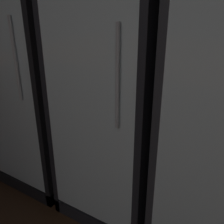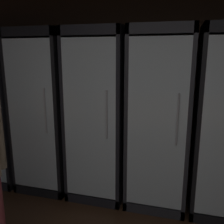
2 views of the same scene
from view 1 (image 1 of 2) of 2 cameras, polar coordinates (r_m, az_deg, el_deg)
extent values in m
cube|color=black|center=(2.78, -21.27, 13.08)|extent=(0.65, 0.04, 1.96)
cube|color=black|center=(2.37, -22.39, 11.18)|extent=(0.04, 0.64, 1.96)
cube|color=white|center=(2.77, -21.76, 12.94)|extent=(0.57, 0.02, 1.72)
cylinder|color=gray|center=(2.70, -21.63, -4.28)|extent=(0.07, 0.07, 0.20)
cylinder|color=gray|center=(2.64, -22.08, -1.68)|extent=(0.03, 0.03, 0.07)
cylinder|color=beige|center=(2.71, -21.58, -4.56)|extent=(0.08, 0.08, 0.08)
cube|color=black|center=(2.28, -10.17, 12.15)|extent=(0.65, 0.04, 1.96)
cube|color=black|center=(2.30, -21.08, 11.05)|extent=(0.04, 0.64, 1.96)
cube|color=black|center=(1.86, -9.21, 9.54)|extent=(0.04, 0.64, 1.96)
cube|color=black|center=(2.45, -13.30, -11.13)|extent=(0.65, 0.64, 0.10)
cube|color=white|center=(2.26, -10.68, 12.00)|extent=(0.57, 0.02, 1.72)
cube|color=silver|center=(1.88, -22.68, 8.13)|extent=(0.57, 0.02, 1.72)
cylinder|color=#B2B2B7|center=(1.69, -19.88, 10.38)|extent=(0.02, 0.02, 0.50)
cube|color=silver|center=(2.41, -13.46, -9.77)|extent=(0.55, 0.56, 0.02)
cylinder|color=#194723|center=(2.50, -17.08, -6.26)|extent=(0.06, 0.06, 0.18)
cylinder|color=#194723|center=(2.44, -17.44, -3.72)|extent=(0.02, 0.02, 0.07)
cylinder|color=#B2332D|center=(2.50, -17.08, -6.25)|extent=(0.07, 0.07, 0.07)
cylinder|color=gray|center=(2.43, -14.13, -6.75)|extent=(0.06, 0.06, 0.18)
cylinder|color=gray|center=(2.36, -14.47, -3.83)|extent=(0.02, 0.02, 0.10)
cylinder|color=tan|center=(2.44, -14.07, -7.28)|extent=(0.07, 0.07, 0.05)
cylinder|color=brown|center=(2.29, -13.35, -8.50)|extent=(0.06, 0.06, 0.20)
cylinder|color=brown|center=(2.22, -13.69, -5.40)|extent=(0.02, 0.02, 0.09)
cylinder|color=beige|center=(2.30, -13.29, -8.98)|extent=(0.07, 0.07, 0.08)
cylinder|color=gray|center=(2.22, -10.21, -9.40)|extent=(0.06, 0.06, 0.20)
cylinder|color=gray|center=(2.14, -10.49, -6.20)|extent=(0.02, 0.02, 0.09)
cylinder|color=#B2332D|center=(2.23, -10.16, -9.94)|extent=(0.07, 0.07, 0.07)
cube|color=silver|center=(2.21, -14.51, -0.51)|extent=(0.55, 0.56, 0.02)
cylinder|color=#9EAD99|center=(2.25, -17.25, 2.91)|extent=(0.06, 0.06, 0.22)
cylinder|color=#9EAD99|center=(2.20, -17.74, 6.63)|extent=(0.02, 0.02, 0.09)
cylinder|color=white|center=(2.26, -17.17, 2.31)|extent=(0.06, 0.06, 0.07)
cylinder|color=#9EAD99|center=(2.07, -12.16, 1.33)|extent=(0.06, 0.06, 0.20)
cylinder|color=#9EAD99|center=(2.02, -12.50, 4.94)|extent=(0.02, 0.02, 0.08)
cylinder|color=beige|center=(2.07, -12.14, 1.13)|extent=(0.07, 0.07, 0.06)
cube|color=silver|center=(2.07, -15.75, 10.29)|extent=(0.55, 0.56, 0.02)
cylinder|color=#9EAD99|center=(2.20, -19.06, 13.34)|extent=(0.07, 0.07, 0.18)
cylinder|color=#9EAD99|center=(2.18, -19.53, 16.67)|extent=(0.02, 0.02, 0.07)
cylinder|color=white|center=(2.20, -19.03, 13.13)|extent=(0.07, 0.07, 0.06)
cylinder|color=brown|center=(2.08, -15.64, 13.36)|extent=(0.06, 0.06, 0.20)
cylinder|color=brown|center=(2.06, -16.07, 17.03)|extent=(0.02, 0.02, 0.07)
cylinder|color=#2D2D33|center=(2.08, -15.65, 13.45)|extent=(0.07, 0.07, 0.07)
cylinder|color=#336B38|center=(1.93, -11.57, 13.43)|extent=(0.07, 0.07, 0.23)
cylinder|color=#336B38|center=(1.91, -11.95, 17.72)|extent=(0.02, 0.02, 0.07)
cylinder|color=white|center=(1.93, -11.54, 13.08)|extent=(0.07, 0.07, 0.08)
cube|color=black|center=(1.90, 6.06, 9.99)|extent=(0.65, 0.04, 1.96)
cube|color=black|center=(1.81, -7.13, 9.23)|extent=(0.04, 0.64, 1.96)
cube|color=black|center=(1.51, 11.36, 5.98)|extent=(0.04, 0.64, 1.96)
cube|color=black|center=(2.10, 1.08, -17.28)|extent=(0.65, 0.64, 0.10)
cube|color=white|center=(1.87, 5.65, 9.80)|extent=(0.57, 0.02, 1.72)
cube|color=silver|center=(1.39, -5.26, 4.75)|extent=(0.57, 0.02, 1.72)
cylinder|color=#B2B2B7|center=(1.24, 1.18, 7.14)|extent=(0.02, 0.02, 0.50)
cube|color=silver|center=(2.05, 1.09, -15.82)|extent=(0.55, 0.56, 0.02)
cylinder|color=brown|center=(2.06, -4.12, -11.55)|extent=(0.06, 0.06, 0.22)
cylinder|color=brown|center=(1.98, -4.25, -7.90)|extent=(0.02, 0.02, 0.09)
cylinder|color=#B2332D|center=(2.06, -4.12, -11.55)|extent=(0.06, 0.06, 0.09)
cylinder|color=black|center=(2.03, -0.10, -12.45)|extent=(0.06, 0.06, 0.20)
cylinder|color=black|center=(1.95, -0.11, -9.26)|extent=(0.02, 0.02, 0.07)
cylinder|color=#B2332D|center=(2.04, -0.10, -12.88)|extent=(0.07, 0.07, 0.06)
cylinder|color=#336B38|center=(1.95, 2.51, -13.81)|extent=(0.08, 0.08, 0.23)
cylinder|color=#336B38|center=(1.85, 2.60, -9.93)|extent=(0.03, 0.03, 0.09)
cylinder|color=white|center=(1.95, 2.51, -13.84)|extent=(0.08, 0.08, 0.07)
cylinder|color=brown|center=(1.90, 6.89, -15.06)|extent=(0.08, 0.08, 0.23)
cylinder|color=brown|center=(1.80, 7.14, -11.06)|extent=(0.03, 0.03, 0.09)
cylinder|color=white|center=(1.90, 6.88, -15.21)|extent=(0.08, 0.08, 0.06)
cube|color=silver|center=(1.81, 1.20, -5.40)|extent=(0.55, 0.56, 0.02)
cylinder|color=#9EAD99|center=(1.83, -2.12, -1.26)|extent=(0.06, 0.06, 0.19)
cylinder|color=#9EAD99|center=(1.78, -2.19, 2.97)|extent=(0.02, 0.02, 0.10)
cylinder|color=tan|center=(1.84, -2.11, -1.53)|extent=(0.07, 0.07, 0.08)
cylinder|color=#9EAD99|center=(1.70, 5.05, -2.98)|extent=(0.07, 0.07, 0.23)
cylinder|color=#9EAD99|center=(1.64, 5.23, 1.57)|extent=(0.03, 0.03, 0.07)
cylinder|color=#2D2D33|center=(1.70, 5.03, -3.37)|extent=(0.08, 0.08, 0.08)
cube|color=silver|center=(1.64, 1.33, 7.68)|extent=(0.55, 0.56, 0.02)
cylinder|color=black|center=(1.69, -2.42, 12.48)|extent=(0.08, 0.08, 0.23)
cylinder|color=black|center=(1.66, -2.51, 17.45)|extent=(0.03, 0.03, 0.06)
cylinder|color=white|center=(1.69, -2.40, 11.45)|extent=(0.08, 0.08, 0.07)
cylinder|color=#336B38|center=(1.56, 5.81, 10.79)|extent=(0.07, 0.07, 0.20)
cylinder|color=#336B38|center=(1.53, 6.04, 15.89)|extent=(0.02, 0.02, 0.08)
cylinder|color=#2D2D33|center=(1.56, 5.79, 10.29)|extent=(0.07, 0.07, 0.05)
cube|color=silver|center=(1.57, 1.49, 22.77)|extent=(0.55, 0.56, 0.02)
cube|color=#2B2B30|center=(1.49, 14.43, 5.37)|extent=(0.04, 0.64, 1.96)
cylinder|color=#194723|center=(1.81, 16.84, -19.02)|extent=(0.08, 0.08, 0.21)
cylinder|color=#194723|center=(1.72, 17.40, -15.64)|extent=(0.03, 0.03, 0.07)
cylinder|color=#2D2D33|center=(1.82, 16.77, -19.44)|extent=(0.08, 0.08, 0.06)
cylinder|color=#9EAD99|center=(1.50, 18.16, -2.34)|extent=(0.07, 0.07, 0.21)
cylinder|color=#9EAD99|center=(1.45, 18.88, 2.70)|extent=(0.02, 0.02, 0.08)
cylinder|color=#B2332D|center=(1.51, 18.05, -3.09)|extent=(0.08, 0.08, 0.07)
cylinder|color=brown|center=(1.40, 20.78, 19.66)|extent=(0.08, 0.08, 0.20)
cylinder|color=white|center=(1.40, 20.84, 20.05)|extent=(0.08, 0.08, 0.07)
camera|label=2|loc=(1.37, -152.69, -11.11)|focal=40.30mm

